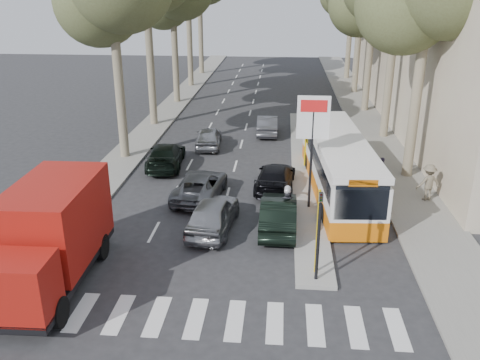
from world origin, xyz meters
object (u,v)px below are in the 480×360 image
object	(u,v)px
dark_hatchback	(278,213)
red_truck	(50,235)
city_bus	(338,164)
motorcycle	(287,207)
silver_hatchback	(213,214)

from	to	relation	value
dark_hatchback	red_truck	distance (m)	9.65
city_bus	motorcycle	world-z (taller)	city_bus
silver_hatchback	city_bus	xyz separation A→B (m)	(5.90, 4.82, 0.83)
red_truck	motorcycle	distance (m)	10.17
silver_hatchback	dark_hatchback	xyz separation A→B (m)	(2.90, 0.34, -0.02)
dark_hatchback	city_bus	size ratio (longest dim) A/B	0.39
silver_hatchback	red_truck	xyz separation A→B (m)	(-5.21, -4.76, 1.16)
red_truck	city_bus	size ratio (longest dim) A/B	0.59
city_bus	red_truck	bearing A→B (deg)	-143.08
city_bus	motorcycle	xyz separation A→B (m)	(-2.63, -4.07, -0.73)
motorcycle	city_bus	bearing A→B (deg)	59.50
dark_hatchback	city_bus	world-z (taller)	city_bus
silver_hatchback	city_bus	size ratio (longest dim) A/B	0.39
silver_hatchback	dark_hatchback	world-z (taller)	silver_hatchback
dark_hatchback	city_bus	bearing A→B (deg)	-123.29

